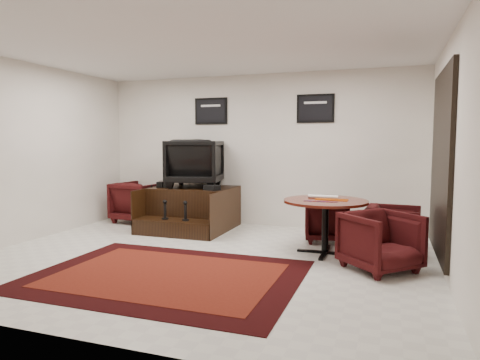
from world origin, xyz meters
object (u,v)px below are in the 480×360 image
table_chair_corner (381,239)px  table_chair_back (326,220)px  shine_chair (195,161)px  table_chair_window (393,227)px  shine_podium (192,210)px  meeting_table (326,206)px  armchair_side (139,200)px

table_chair_corner → table_chair_back: bearing=77.8°
shine_chair → table_chair_window: 3.61m
shine_podium → shine_chair: 0.89m
meeting_table → table_chair_back: (-0.09, 0.77, -0.33)m
shine_podium → meeting_table: (2.53, -0.99, 0.33)m
shine_podium → armchair_side: size_ratio=1.71×
shine_podium → shine_chair: (-0.00, 0.15, 0.88)m
shine_podium → table_chair_corner: bearing=-25.4°
shine_chair → table_chair_back: shine_chair is taller
shine_chair → table_chair_corner: bearing=140.4°
shine_podium → meeting_table: meeting_table is taller
shine_chair → table_chair_corner: size_ratio=1.21×
table_chair_back → table_chair_corner: size_ratio=0.85×
armchair_side → table_chair_corner: bearing=166.3°
table_chair_window → shine_podium: bearing=84.7°
shine_podium → armchair_side: armchair_side is taller
table_chair_window → table_chair_corner: bearing=175.5°
shine_chair → meeting_table: (2.53, -1.13, -0.55)m
table_chair_back → table_chair_window: table_chair_window is taller
armchair_side → meeting_table: bearing=170.0°
meeting_table → table_chair_back: 0.85m
table_chair_back → table_chair_window: bearing=147.5°
meeting_table → table_chair_corner: size_ratio=1.47×
armchair_side → table_chair_window: (4.67, -0.82, -0.07)m
shine_podium → table_chair_back: (2.43, -0.21, -0.01)m
shine_chair → table_chair_corner: (3.27, -1.70, -0.82)m
meeting_table → table_chair_back: size_ratio=1.74×
armchair_side → meeting_table: 3.96m
shine_chair → table_chair_window: shine_chair is taller
meeting_table → table_chair_corner: table_chair_corner is taller
table_chair_back → table_chair_window: 1.06m
table_chair_corner → shine_podium: bearing=110.3°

